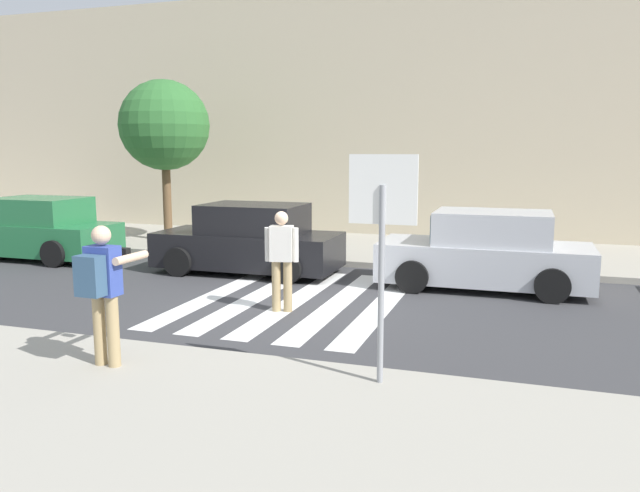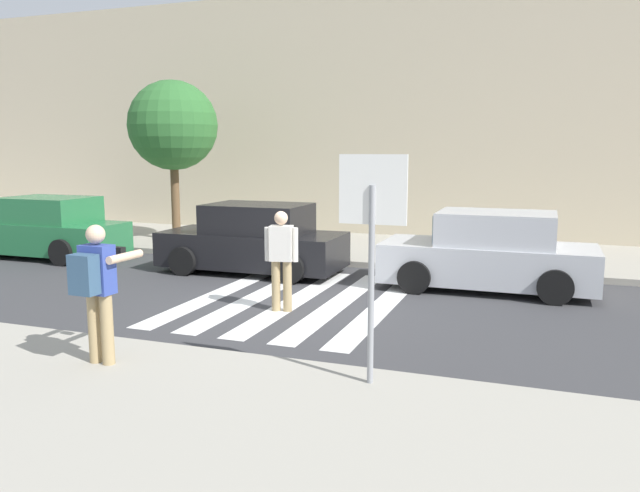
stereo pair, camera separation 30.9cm
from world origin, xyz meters
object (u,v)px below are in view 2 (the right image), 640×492
object	(u,v)px
parked_car_silver	(490,253)
street_tree_west	(173,126)
stop_sign	(372,219)
pedestrian_crossing	(281,255)
parked_car_green	(47,229)
photographer_with_backpack	(97,282)
parked_car_black	(254,240)

from	to	relation	value
parked_car_silver	street_tree_west	world-z (taller)	street_tree_west
stop_sign	pedestrian_crossing	distance (m)	4.00
pedestrian_crossing	parked_car_green	bearing A→B (deg)	159.52
photographer_with_backpack	parked_car_green	world-z (taller)	photographer_with_backpack
parked_car_black	pedestrian_crossing	bearing A→B (deg)	-56.37
pedestrian_crossing	street_tree_west	size ratio (longest dim) A/B	0.38
pedestrian_crossing	stop_sign	bearing A→B (deg)	-51.52
pedestrian_crossing	parked_car_silver	size ratio (longest dim) A/B	0.42
photographer_with_backpack	parked_car_black	world-z (taller)	photographer_with_backpack
stop_sign	photographer_with_backpack	distance (m)	3.44
photographer_with_backpack	stop_sign	bearing A→B (deg)	9.24
stop_sign	photographer_with_backpack	world-z (taller)	stop_sign
parked_car_silver	street_tree_west	size ratio (longest dim) A/B	0.90
stop_sign	parked_car_black	xyz separation A→B (m)	(-4.35, 5.95, -1.29)
stop_sign	parked_car_green	xyz separation A→B (m)	(-10.23, 5.95, -1.29)
stop_sign	street_tree_west	world-z (taller)	street_tree_west
photographer_with_backpack	street_tree_west	distance (m)	10.83
photographer_with_backpack	parked_car_silver	world-z (taller)	photographer_with_backpack
parked_car_silver	photographer_with_backpack	bearing A→B (deg)	-122.17
photographer_with_backpack	parked_car_black	bearing A→B (deg)	99.24
stop_sign	photographer_with_backpack	xyz separation A→B (m)	(-3.29, -0.54, -0.84)
parked_car_green	parked_car_silver	distance (m)	11.01
parked_car_black	parked_car_green	bearing A→B (deg)	-180.00
stop_sign	street_tree_west	size ratio (longest dim) A/B	0.57
stop_sign	street_tree_west	distance (m)	12.16
photographer_with_backpack	parked_car_silver	size ratio (longest dim) A/B	0.42
photographer_with_backpack	parked_car_green	size ratio (longest dim) A/B	0.42
stop_sign	parked_car_black	world-z (taller)	stop_sign
stop_sign	parked_car_green	bearing A→B (deg)	149.82
parked_car_green	parked_car_silver	world-z (taller)	same
parked_car_green	parked_car_black	size ratio (longest dim) A/B	1.00
street_tree_west	parked_car_silver	bearing A→B (deg)	-17.77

